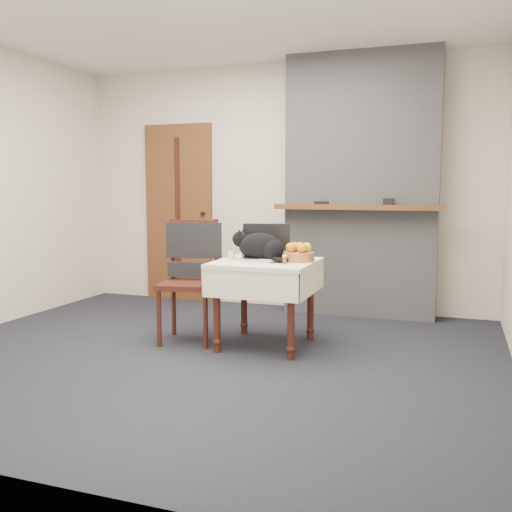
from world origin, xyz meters
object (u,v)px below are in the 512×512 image
at_px(cat, 261,247).
at_px(cream_jar, 231,255).
at_px(side_table, 266,275).
at_px(chair, 192,263).
at_px(laptop, 266,251).
at_px(door, 179,213).
at_px(fruit_basket, 298,254).
at_px(pill_bottle, 285,259).

xyz_separation_m(cat, cream_jar, (-0.26, 0.01, -0.08)).
xyz_separation_m(side_table, cat, (-0.04, -0.00, 0.22)).
bearing_deg(chair, laptop, -3.06).
bearing_deg(side_table, laptop, 106.82).
relative_size(door, fruit_basket, 7.61).
distance_m(door, cream_jar, 2.03).
distance_m(cream_jar, pill_bottle, 0.53).
relative_size(cat, pill_bottle, 7.22).
distance_m(door, side_table, 2.26).
relative_size(cat, fruit_basket, 1.99).
xyz_separation_m(laptop, cream_jar, (-0.27, -0.08, -0.04)).
xyz_separation_m(side_table, laptop, (-0.03, 0.09, 0.19)).
xyz_separation_m(side_table, fruit_basket, (0.25, 0.07, 0.17)).
relative_size(side_table, chair, 0.76).
bearing_deg(chair, side_table, -11.03).
relative_size(door, cream_jar, 31.20).
relative_size(laptop, cat, 0.89).
height_order(fruit_basket, chair, chair).
relative_size(side_table, pill_bottle, 10.78).
distance_m(side_table, cat, 0.23).
distance_m(laptop, cream_jar, 0.29).
xyz_separation_m(pill_bottle, fruit_basket, (0.05, 0.22, 0.02)).
bearing_deg(laptop, cat, -112.57).
bearing_deg(laptop, cream_jar, -179.17).
xyz_separation_m(door, chair, (0.91, -1.55, -0.35)).
height_order(door, fruit_basket, door).
bearing_deg(pill_bottle, fruit_basket, 77.73).
relative_size(side_table, cat, 1.49).
bearing_deg(fruit_basket, side_table, -164.74).
xyz_separation_m(cat, chair, (-0.63, 0.02, -0.16)).
xyz_separation_m(cream_jar, pill_bottle, (0.50, -0.16, 0.01)).
bearing_deg(cream_jar, door, 129.27).
distance_m(side_table, chair, 0.67).
height_order(door, side_table, door).
height_order(cream_jar, fruit_basket, fruit_basket).
relative_size(door, side_table, 2.56).
height_order(cream_jar, chair, chair).
distance_m(door, pill_bottle, 2.48).
xyz_separation_m(cream_jar, fruit_basket, (0.55, 0.06, 0.03)).
bearing_deg(fruit_basket, cream_jar, -173.74).
bearing_deg(cream_jar, side_table, -1.50).
relative_size(pill_bottle, chair, 0.07).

